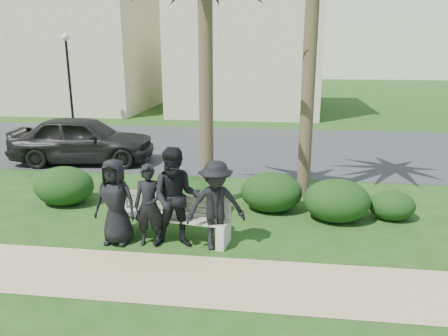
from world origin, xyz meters
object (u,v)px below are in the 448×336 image
Objects in this scene: park_bench at (170,220)px; man_d at (216,206)px; man_a at (115,202)px; man_b at (149,205)px; car_a at (83,140)px; street_lamp at (68,63)px; man_c at (176,198)px.

man_d is (0.96, -0.33, 0.47)m from park_bench.
man_a is 1.92m from man_d.
man_d is at bearing -10.43° from park_bench.
man_d reaches higher than man_b.
man_b is at bearing -123.92° from park_bench.
car_a is (-5.20, 5.69, -0.08)m from man_d.
man_b is at bearing -152.01° from car_a.
street_lamp is 15.19m from man_c.
park_bench is 1.54× the size of man_b.
park_bench is 0.61m from man_b.
park_bench is 1.46× the size of man_a.
park_bench is at bearing -56.93° from street_lamp.
man_c is at bearing -56.89° from street_lamp.
man_c reaches higher than man_a.
man_d is 0.38× the size of car_a.
park_bench is 0.54× the size of car_a.
car_a is (-4.46, 5.69, -0.19)m from man_c.
man_c reaches higher than man_b.
man_b is (7.71, -12.61, -2.15)m from street_lamp.
park_bench is 1.27× the size of man_c.
street_lamp is at bearing 108.65° from man_d.
man_d is at bearing -144.29° from car_a.
man_c is at bearing -47.23° from park_bench.
street_lamp is 0.95× the size of car_a.
park_bench is at bearing -148.41° from car_a.
man_d is (1.26, -0.00, 0.06)m from man_b.
man_b is at bearing -58.58° from street_lamp.
man_b is at bearing 163.19° from man_d.
street_lamp is 15.62m from man_d.
man_a is 1.19m from man_c.
man_b is (-0.30, -0.33, 0.42)m from park_bench.
man_c is (0.52, -0.00, 0.17)m from man_b.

